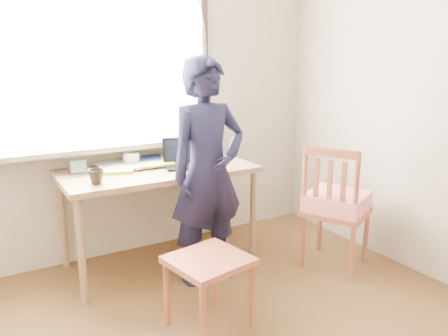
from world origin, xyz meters
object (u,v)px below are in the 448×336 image
desk (158,178)px  work_chair (209,268)px  person (208,172)px  laptop (184,160)px  mug_white (131,159)px  side_chair (336,204)px  mug_dark (96,177)px

desk → work_chair: 1.01m
desk → person: bearing=-61.9°
laptop → mug_white: bearing=146.2°
side_chair → person: person is taller
mug_white → work_chair: mug_white is taller
laptop → person: 0.37m
mug_white → side_chair: side_chair is taller
mug_dark → person: (0.74, -0.21, -0.02)m
laptop → mug_dark: bearing=-167.5°
desk → mug_dark: (-0.52, -0.20, 0.13)m
desk → work_chair: desk is taller
person → mug_white: bearing=117.7°
desk → side_chair: (1.17, -0.73, -0.19)m
mug_white → desk: bearing=-54.3°
desk → mug_dark: 0.57m
mug_white → person: 0.70m
side_chair → desk: bearing=147.8°
laptop → desk: bearing=170.2°
desk → laptop: (0.21, -0.04, 0.13)m
mug_dark → mug_white: bearing=46.1°
desk → laptop: laptop is taller
side_chair → mug_white: bearing=144.5°
laptop → work_chair: laptop is taller
desk → side_chair: side_chair is taller
desk → laptop: size_ratio=4.06×
mug_dark → work_chair: (0.44, -0.76, -0.45)m
work_chair → desk: bearing=85.4°
laptop → side_chair: 1.23m
work_chair → person: size_ratio=0.31×
mug_dark → work_chair: mug_dark is taller
laptop → person: person is taller
work_chair → side_chair: bearing=10.0°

